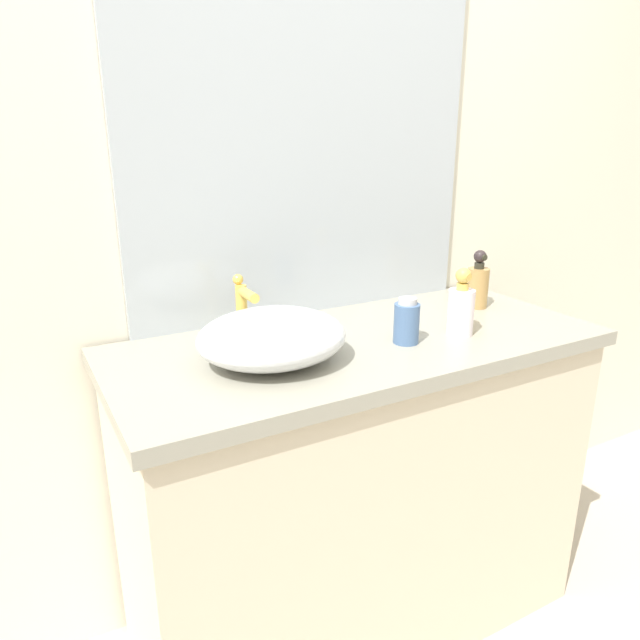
{
  "coord_description": "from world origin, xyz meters",
  "views": [
    {
      "loc": [
        -0.68,
        -0.81,
        1.43
      ],
      "look_at": [
        -0.01,
        0.38,
        0.99
      ],
      "focal_mm": 32.88,
      "sensor_mm": 36.0,
      "label": 1
    }
  ],
  "objects_px": {
    "lotion_bottle": "(407,322)",
    "perfume_bottle": "(478,284)",
    "sink_basin": "(272,337)",
    "soap_dispenser": "(461,308)"
  },
  "relations": [
    {
      "from": "lotion_bottle",
      "to": "perfume_bottle",
      "type": "distance_m",
      "value": 0.41
    },
    {
      "from": "sink_basin",
      "to": "perfume_bottle",
      "type": "distance_m",
      "value": 0.75
    },
    {
      "from": "lotion_bottle",
      "to": "perfume_bottle",
      "type": "bearing_deg",
      "value": 21.36
    },
    {
      "from": "perfume_bottle",
      "to": "lotion_bottle",
      "type": "bearing_deg",
      "value": -158.64
    },
    {
      "from": "soap_dispenser",
      "to": "lotion_bottle",
      "type": "relative_size",
      "value": 1.53
    },
    {
      "from": "sink_basin",
      "to": "lotion_bottle",
      "type": "xyz_separation_m",
      "value": [
        0.35,
        -0.05,
        -0.01
      ]
    },
    {
      "from": "sink_basin",
      "to": "lotion_bottle",
      "type": "distance_m",
      "value": 0.36
    },
    {
      "from": "soap_dispenser",
      "to": "perfume_bottle",
      "type": "height_order",
      "value": "soap_dispenser"
    },
    {
      "from": "sink_basin",
      "to": "lotion_bottle",
      "type": "bearing_deg",
      "value": -7.91
    },
    {
      "from": "soap_dispenser",
      "to": "perfume_bottle",
      "type": "distance_m",
      "value": 0.28
    }
  ]
}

